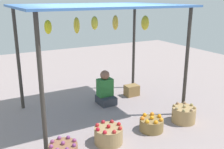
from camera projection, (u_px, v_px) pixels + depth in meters
ground_plane at (101, 111)px, 5.70m from camera, size 14.00×14.00×0.00m
market_stall_structure at (100, 14)px, 5.13m from camera, size 3.17×2.21×2.21m
vendor_person at (105, 91)px, 6.02m from camera, size 0.36×0.44×0.78m
basket_red_apples at (109, 135)px, 4.43m from camera, size 0.48×0.48×0.34m
basket_oranges at (152, 124)px, 4.84m from camera, size 0.44×0.44×0.29m
basket_potatoes at (184, 114)px, 5.17m from camera, size 0.46×0.46×0.35m
wooden_crate_near_vendor at (132, 90)px, 6.54m from camera, size 0.33×0.25×0.27m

